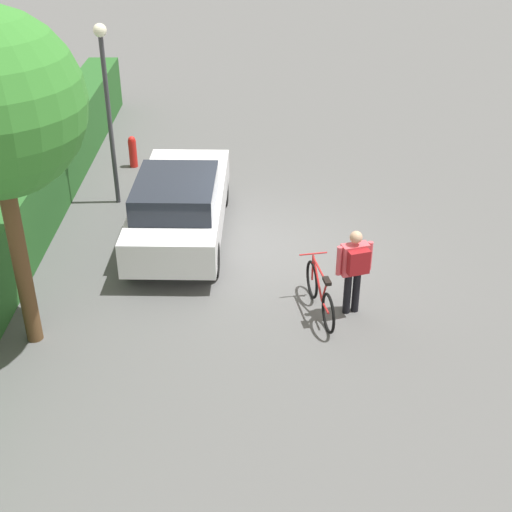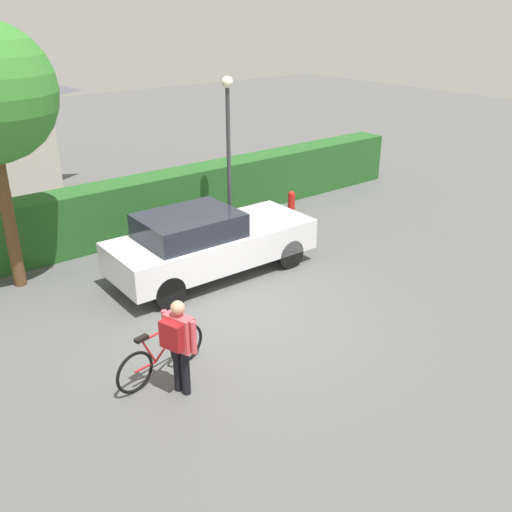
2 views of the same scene
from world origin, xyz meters
TOP-DOWN VIEW (x-y plane):
  - ground_plane at (0.00, 0.00)m, footprint 60.00×60.00m
  - hedge_row at (0.00, 5.05)m, footprint 18.92×0.90m
  - parked_car_near at (0.62, 1.92)m, footprint 4.60×1.84m
  - bicycle at (-2.07, -0.73)m, footprint 1.74×0.53m
  - person_rider at (-2.07, -1.29)m, footprint 0.45×0.62m
  - street_lamp at (2.37, 3.53)m, footprint 0.28×0.28m
  - fire_hydrant at (4.44, 3.48)m, footprint 0.20×0.20m

SIDE VIEW (x-z plane):
  - ground_plane at x=0.00m, z-range 0.00..0.00m
  - bicycle at x=-2.07m, z-range -0.06..0.83m
  - fire_hydrant at x=4.44m, z-range 0.01..0.82m
  - hedge_row at x=0.00m, z-range 0.00..1.48m
  - parked_car_near at x=0.62m, z-range 0.03..1.55m
  - person_rider at x=-2.07m, z-range 0.16..1.75m
  - street_lamp at x=2.37m, z-range 0.61..4.59m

